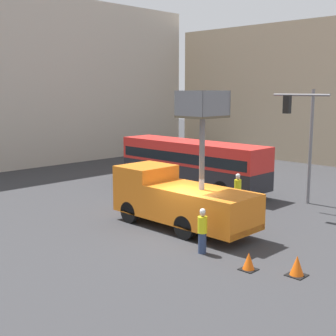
{
  "coord_description": "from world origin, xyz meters",
  "views": [
    {
      "loc": [
        -14.45,
        -13.39,
        6.38
      ],
      "look_at": [
        0.9,
        1.8,
        2.74
      ],
      "focal_mm": 50.0,
      "sensor_mm": 36.0,
      "label": 1
    }
  ],
  "objects_px": {
    "city_bus": "(192,161)",
    "road_worker_near_truck": "(202,231)",
    "utility_truck": "(179,197)",
    "traffic_cone_near_truck": "(297,266)",
    "road_worker_directing": "(238,191)",
    "traffic_cone_mid_road": "(249,262)",
    "traffic_light_pole": "(303,129)"
  },
  "relations": [
    {
      "from": "utility_truck",
      "to": "traffic_cone_mid_road",
      "type": "bearing_deg",
      "value": -110.82
    },
    {
      "from": "road_worker_directing",
      "to": "traffic_cone_mid_road",
      "type": "bearing_deg",
      "value": 22.23
    },
    {
      "from": "road_worker_near_truck",
      "to": "traffic_cone_near_truck",
      "type": "xyz_separation_m",
      "value": [
        0.58,
        -3.81,
        -0.56
      ]
    },
    {
      "from": "road_worker_near_truck",
      "to": "traffic_cone_near_truck",
      "type": "height_order",
      "value": "road_worker_near_truck"
    },
    {
      "from": "city_bus",
      "to": "road_worker_near_truck",
      "type": "bearing_deg",
      "value": 123.81
    },
    {
      "from": "city_bus",
      "to": "traffic_cone_mid_road",
      "type": "height_order",
      "value": "city_bus"
    },
    {
      "from": "city_bus",
      "to": "traffic_light_pole",
      "type": "height_order",
      "value": "traffic_light_pole"
    },
    {
      "from": "road_worker_near_truck",
      "to": "traffic_cone_mid_road",
      "type": "relative_size",
      "value": 2.8
    },
    {
      "from": "traffic_cone_near_truck",
      "to": "city_bus",
      "type": "bearing_deg",
      "value": 56.22
    },
    {
      "from": "traffic_light_pole",
      "to": "traffic_cone_mid_road",
      "type": "height_order",
      "value": "traffic_light_pole"
    },
    {
      "from": "utility_truck",
      "to": "traffic_cone_near_truck",
      "type": "relative_size",
      "value": 9.95
    },
    {
      "from": "utility_truck",
      "to": "traffic_cone_mid_road",
      "type": "height_order",
      "value": "utility_truck"
    },
    {
      "from": "city_bus",
      "to": "traffic_light_pole",
      "type": "relative_size",
      "value": 1.68
    },
    {
      "from": "utility_truck",
      "to": "road_worker_directing",
      "type": "bearing_deg",
      "value": 3.11
    },
    {
      "from": "city_bus",
      "to": "road_worker_near_truck",
      "type": "distance_m",
      "value": 12.17
    },
    {
      "from": "road_worker_near_truck",
      "to": "road_worker_directing",
      "type": "xyz_separation_m",
      "value": [
        6.74,
        3.26,
        0.06
      ]
    },
    {
      "from": "road_worker_directing",
      "to": "road_worker_near_truck",
      "type": "bearing_deg",
      "value": 9.1
    },
    {
      "from": "traffic_cone_mid_road",
      "to": "traffic_cone_near_truck",
      "type": "bearing_deg",
      "value": -63.78
    },
    {
      "from": "traffic_light_pole",
      "to": "road_worker_near_truck",
      "type": "relative_size",
      "value": 3.53
    },
    {
      "from": "traffic_light_pole",
      "to": "road_worker_directing",
      "type": "xyz_separation_m",
      "value": [
        -2.62,
        2.28,
        -3.32
      ]
    },
    {
      "from": "utility_truck",
      "to": "city_bus",
      "type": "height_order",
      "value": "utility_truck"
    },
    {
      "from": "utility_truck",
      "to": "road_worker_directing",
      "type": "height_order",
      "value": "utility_truck"
    },
    {
      "from": "road_worker_directing",
      "to": "traffic_cone_mid_road",
      "type": "relative_size",
      "value": 2.96
    },
    {
      "from": "road_worker_near_truck",
      "to": "traffic_cone_mid_road",
      "type": "distance_m",
      "value": 2.4
    },
    {
      "from": "traffic_light_pole",
      "to": "utility_truck",
      "type": "bearing_deg",
      "value": 164.96
    },
    {
      "from": "traffic_light_pole",
      "to": "road_worker_directing",
      "type": "distance_m",
      "value": 4.8
    },
    {
      "from": "utility_truck",
      "to": "traffic_cone_near_truck",
      "type": "height_order",
      "value": "utility_truck"
    },
    {
      "from": "city_bus",
      "to": "traffic_cone_near_truck",
      "type": "distance_m",
      "value": 14.77
    },
    {
      "from": "road_worker_near_truck",
      "to": "traffic_light_pole",
      "type": "bearing_deg",
      "value": 77.54
    },
    {
      "from": "traffic_light_pole",
      "to": "road_worker_directing",
      "type": "bearing_deg",
      "value": 138.93
    },
    {
      "from": "city_bus",
      "to": "road_worker_near_truck",
      "type": "xyz_separation_m",
      "value": [
        -8.75,
        -8.4,
        -0.93
      ]
    },
    {
      "from": "traffic_cone_near_truck",
      "to": "utility_truck",
      "type": "bearing_deg",
      "value": 79.33
    }
  ]
}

